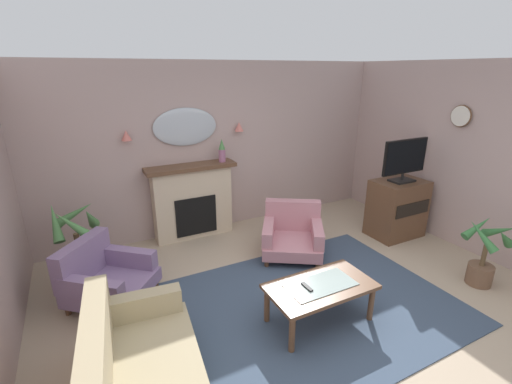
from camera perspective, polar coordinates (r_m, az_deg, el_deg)
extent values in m
cube|color=tan|center=(4.13, 10.16, -19.66)|extent=(6.65, 6.38, 0.10)
cube|color=#B29993|center=(5.74, -5.73, 7.13)|extent=(6.65, 0.10, 2.65)
cube|color=#B29993|center=(5.65, 35.08, 3.50)|extent=(0.10, 6.38, 2.65)
cube|color=#38475B|center=(4.22, 8.50, -17.62)|extent=(3.20, 2.40, 0.01)
cube|color=beige|center=(5.59, -10.17, -1.72)|extent=(1.20, 0.28, 1.10)
cube|color=black|center=(5.57, -9.76, -3.68)|extent=(0.64, 0.12, 0.60)
cube|color=brown|center=(5.40, -10.47, 3.97)|extent=(1.36, 0.36, 0.06)
cylinder|color=#9E6084|center=(5.51, -5.50, 5.88)|extent=(0.11, 0.11, 0.19)
cone|color=#4C8447|center=(5.47, -5.56, 7.68)|extent=(0.10, 0.10, 0.16)
ellipsoid|color=#B2BCC6|center=(5.42, -11.32, 10.26)|extent=(0.96, 0.06, 0.56)
cone|color=#D17066|center=(5.21, -20.21, 8.56)|extent=(0.14, 0.14, 0.14)
cone|color=#D17066|center=(5.67, -2.76, 10.48)|extent=(0.14, 0.14, 0.14)
cylinder|color=silver|center=(5.80, 30.17, 10.56)|extent=(0.04, 0.28, 0.28)
torus|color=brown|center=(5.80, 30.17, 10.56)|extent=(0.03, 0.31, 0.31)
cube|color=brown|center=(3.79, 10.36, -14.78)|extent=(1.10, 0.60, 0.04)
cube|color=#8C9E99|center=(3.78, 10.38, -14.47)|extent=(0.72, 0.36, 0.01)
cylinder|color=brown|center=(3.54, 5.83, -21.89)|extent=(0.06, 0.06, 0.40)
cylinder|color=brown|center=(4.05, 18.08, -16.79)|extent=(0.06, 0.06, 0.40)
cylinder|color=brown|center=(3.85, 1.77, -17.80)|extent=(0.06, 0.06, 0.40)
cylinder|color=brown|center=(4.33, 13.53, -13.76)|extent=(0.06, 0.06, 0.40)
cube|color=black|center=(3.70, 8.23, -14.96)|extent=(0.04, 0.16, 0.02)
cube|color=tan|center=(3.02, -24.50, -24.30)|extent=(0.37, 1.71, 0.48)
cube|color=tan|center=(3.69, -18.08, -16.97)|extent=(0.77, 0.24, 0.24)
cylinder|color=brown|center=(3.90, -12.21, -20.54)|extent=(0.07, 0.07, 0.10)
cylinder|color=brown|center=(3.91, -22.84, -21.78)|extent=(0.07, 0.07, 0.10)
cube|color=#B77A84|center=(5.07, 5.86, -8.35)|extent=(1.10, 1.10, 0.16)
cube|color=#B77A84|center=(5.25, 5.94, -3.68)|extent=(0.76, 0.56, 0.45)
cube|color=#B77A84|center=(4.99, 2.01, -6.29)|extent=(0.50, 0.68, 0.22)
cube|color=#B77A84|center=(5.01, 9.85, -6.50)|extent=(0.50, 0.68, 0.22)
cylinder|color=brown|center=(4.84, 1.74, -11.44)|extent=(0.06, 0.06, 0.10)
cylinder|color=brown|center=(4.86, 9.94, -11.64)|extent=(0.06, 0.06, 0.10)
cylinder|color=brown|center=(5.44, 2.17, -7.80)|extent=(0.06, 0.06, 0.10)
cylinder|color=brown|center=(5.45, 9.39, -7.98)|extent=(0.06, 0.06, 0.10)
cube|color=gray|center=(4.47, -22.08, -13.95)|extent=(1.13, 1.13, 0.16)
cube|color=gray|center=(4.51, -26.17, -9.74)|extent=(0.64, 0.71, 0.45)
cube|color=gray|center=(4.15, -25.10, -14.05)|extent=(0.64, 0.57, 0.22)
cube|color=gray|center=(4.61, -19.99, -9.85)|extent=(0.64, 0.57, 0.22)
cylinder|color=brown|center=(4.15, -20.52, -18.78)|extent=(0.06, 0.06, 0.10)
cylinder|color=brown|center=(4.61, -15.85, -14.02)|extent=(0.06, 0.06, 0.10)
cylinder|color=brown|center=(4.52, -28.07, -16.51)|extent=(0.06, 0.06, 0.10)
cylinder|color=brown|center=(4.95, -22.96, -12.44)|extent=(0.06, 0.06, 0.10)
cube|color=brown|center=(5.98, 21.76, -2.46)|extent=(0.80, 0.56, 0.90)
cube|color=black|center=(5.78, 23.95, -2.53)|extent=(0.68, 0.02, 0.20)
cube|color=black|center=(5.82, 22.46, 1.73)|extent=(0.36, 0.24, 0.03)
cylinder|color=black|center=(5.81, 22.54, 2.34)|extent=(0.04, 0.04, 0.10)
cube|color=black|center=(5.73, 22.93, 5.31)|extent=(0.84, 0.04, 0.52)
cube|color=black|center=(5.72, 23.09, 5.26)|extent=(0.80, 0.01, 0.48)
cylinder|color=#474C56|center=(5.07, -26.26, -10.83)|extent=(0.34, 0.34, 0.30)
cylinder|color=brown|center=(4.94, -26.79, -7.70)|extent=(0.06, 0.06, 0.32)
cone|color=#4C8447|center=(4.76, -25.16, -3.76)|extent=(0.21, 0.46, 0.41)
cone|color=#4C8447|center=(4.98, -27.23, -3.11)|extent=(0.50, 0.18, 0.33)
cone|color=#4C8447|center=(4.79, -29.67, -4.37)|extent=(0.17, 0.41, 0.46)
cone|color=#4C8447|center=(4.62, -27.47, -4.80)|extent=(0.42, 0.15, 0.44)
cylinder|color=brown|center=(5.25, 32.38, -11.16)|extent=(0.29, 0.29, 0.26)
cylinder|color=brown|center=(5.13, 32.90, -8.58)|extent=(0.05, 0.05, 0.27)
cone|color=#38753D|center=(5.15, 34.63, -5.16)|extent=(0.16, 0.42, 0.31)
cone|color=#38753D|center=(5.11, 32.12, -4.83)|extent=(0.42, 0.17, 0.30)
cone|color=#38753D|center=(4.87, 32.75, -6.03)|extent=(0.15, 0.39, 0.35)
cone|color=#38753D|center=(4.97, 35.23, -6.09)|extent=(0.41, 0.15, 0.33)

